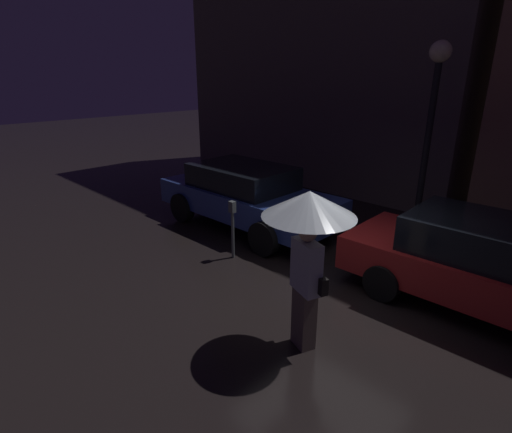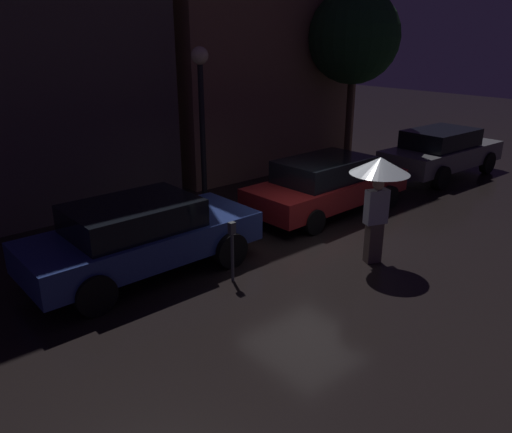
% 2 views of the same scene
% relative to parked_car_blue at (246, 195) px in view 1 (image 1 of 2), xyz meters
% --- Properties ---
extents(ground_plane, '(60.00, 60.00, 0.00)m').
position_rel_parked_car_blue_xyz_m(ground_plane, '(3.33, -1.32, -0.78)').
color(ground_plane, black).
extents(building_facade_left, '(9.79, 3.00, 10.50)m').
position_rel_parked_car_blue_xyz_m(building_facade_left, '(-1.66, 5.18, 4.47)').
color(building_facade_left, '#564C47').
rests_on(building_facade_left, ground).
extents(parked_car_blue, '(4.53, 2.04, 1.45)m').
position_rel_parked_car_blue_xyz_m(parked_car_blue, '(0.00, 0.00, 0.00)').
color(parked_car_blue, navy).
rests_on(parked_car_blue, ground).
extents(parked_car_red, '(4.72, 1.96, 1.43)m').
position_rel_parked_car_blue_xyz_m(parked_car_red, '(5.35, 0.09, -0.04)').
color(parked_car_red, maroon).
rests_on(parked_car_red, ground).
extents(pedestrian_with_umbrella, '(1.15, 1.15, 2.17)m').
position_rel_parked_car_blue_xyz_m(pedestrian_with_umbrella, '(3.79, -2.59, 0.97)').
color(pedestrian_with_umbrella, '#66564C').
rests_on(pedestrian_with_umbrella, ground).
extents(parking_meter, '(0.12, 0.10, 1.18)m').
position_rel_parked_car_blue_xyz_m(parking_meter, '(1.09, -1.43, -0.04)').
color(parking_meter, '#4C5154').
rests_on(parking_meter, ground).
extents(street_lamp_near, '(0.43, 0.43, 4.09)m').
position_rel_parked_car_blue_xyz_m(street_lamp_near, '(3.11, 2.37, 2.12)').
color(street_lamp_near, black).
rests_on(street_lamp_near, ground).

